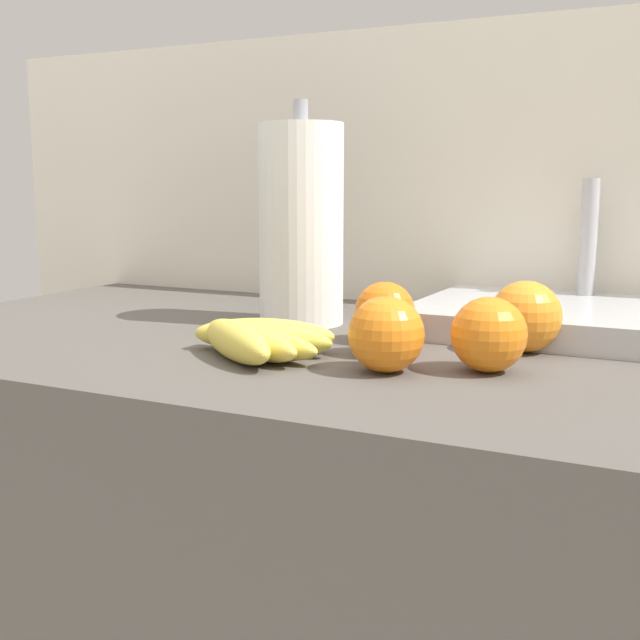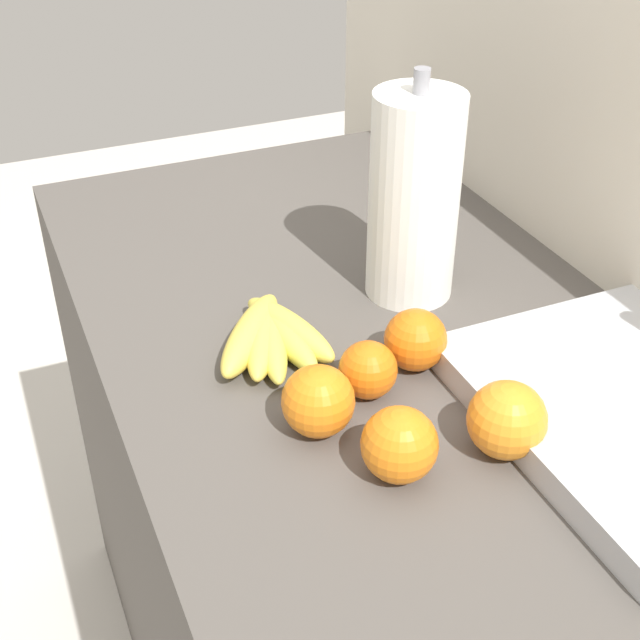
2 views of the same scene
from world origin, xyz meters
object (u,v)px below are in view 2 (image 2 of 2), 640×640
at_px(orange_right, 507,420).
at_px(orange_back_left, 318,401).
at_px(paper_towel_roll, 414,198).
at_px(orange_center, 368,370).
at_px(orange_far_right, 415,340).
at_px(orange_front, 399,445).
at_px(banana_bunch, 270,334).

xyz_separation_m(orange_right, orange_back_left, (-0.11, -0.16, -0.00)).
bearing_deg(orange_back_left, paper_towel_roll, 133.86).
xyz_separation_m(orange_center, orange_back_left, (0.04, -0.08, 0.01)).
bearing_deg(orange_back_left, orange_far_right, 112.28).
bearing_deg(orange_center, orange_back_left, -64.97).
relative_size(orange_front, paper_towel_roll, 0.26).
bearing_deg(orange_far_right, paper_towel_roll, 154.26).
distance_m(orange_center, orange_right, 0.17).
xyz_separation_m(orange_back_left, paper_towel_roll, (-0.21, 0.22, 0.10)).
xyz_separation_m(banana_bunch, orange_right, (0.27, 0.16, 0.02)).
relative_size(banana_bunch, orange_back_left, 2.35).
distance_m(orange_front, orange_back_left, 0.10).
distance_m(orange_far_right, paper_towel_roll, 0.20).
bearing_deg(orange_right, banana_bunch, -149.58).
distance_m(banana_bunch, paper_towel_roll, 0.25).
bearing_deg(orange_front, paper_towel_roll, 150.31).
bearing_deg(paper_towel_roll, orange_back_left, -46.14).
relative_size(orange_right, paper_towel_roll, 0.27).
xyz_separation_m(orange_center, orange_right, (0.14, 0.09, 0.01)).
bearing_deg(orange_center, paper_towel_roll, 140.53).
bearing_deg(orange_right, orange_center, -147.84).
bearing_deg(orange_center, orange_right, 32.16).
bearing_deg(orange_front, orange_right, 84.14).
height_order(orange_front, orange_center, orange_front).
bearing_deg(orange_right, orange_back_left, -122.76).
height_order(orange_front, orange_back_left, same).
distance_m(banana_bunch, orange_front, 0.26).
height_order(orange_center, orange_far_right, orange_far_right).
height_order(orange_center, orange_right, orange_right).
bearing_deg(paper_towel_roll, orange_right, -10.40).
xyz_separation_m(banana_bunch, orange_far_right, (0.10, 0.14, 0.02)).
bearing_deg(orange_right, orange_front, -95.86).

